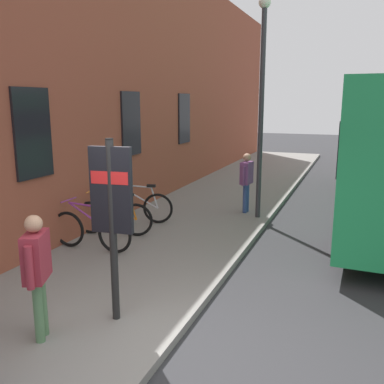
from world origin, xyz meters
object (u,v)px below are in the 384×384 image
pedestrian_by_facade (37,265)px  bicycle_beside_lamp (137,206)px  bicycle_nearest_sign (113,217)px  street_lamp (262,91)px  pedestrian_crossing_street (247,177)px  bicycle_mid_rack (91,231)px  transit_info_sign (112,202)px

pedestrian_by_facade → bicycle_beside_lamp: bearing=15.7°
bicycle_nearest_sign → street_lamp: street_lamp is taller
bicycle_nearest_sign → bicycle_beside_lamp: 1.04m
pedestrian_by_facade → pedestrian_crossing_street: pedestrian_by_facade is taller
bicycle_mid_rack → transit_info_sign: 3.07m
bicycle_nearest_sign → pedestrian_crossing_street: pedestrian_crossing_street is taller
transit_info_sign → pedestrian_by_facade: bearing=141.7°
bicycle_beside_lamp → transit_info_sign: size_ratio=0.72×
bicycle_mid_rack → pedestrian_crossing_street: (3.89, -2.07, 0.55)m
bicycle_nearest_sign → transit_info_sign: bearing=-147.7°
bicycle_beside_lamp → transit_info_sign: bearing=-154.7°
transit_info_sign → pedestrian_by_facade: transit_info_sign is taller
bicycle_mid_rack → street_lamp: size_ratio=0.34×
bicycle_mid_rack → pedestrian_crossing_street: pedestrian_crossing_street is taller
pedestrian_by_facade → pedestrian_crossing_street: (6.77, -0.81, -0.01)m
bicycle_nearest_sign → transit_info_sign: (-3.10, -1.96, 1.21)m
bicycle_mid_rack → bicycle_beside_lamp: same height
bicycle_nearest_sign → pedestrian_crossing_street: 3.68m
pedestrian_by_facade → pedestrian_crossing_street: 6.82m
pedestrian_crossing_street → bicycle_mid_rack: bearing=152.0°
bicycle_mid_rack → bicycle_nearest_sign: (0.98, 0.11, 0.00)m
bicycle_nearest_sign → pedestrian_crossing_street: (2.92, -2.18, 0.55)m
bicycle_nearest_sign → bicycle_beside_lamp: (1.04, 0.00, 0.00)m
transit_info_sign → pedestrian_crossing_street: size_ratio=1.56×
pedestrian_by_facade → street_lamp: bearing=-10.7°
bicycle_nearest_sign → pedestrian_crossing_street: bearing=-36.8°
bicycle_beside_lamp → street_lamp: 4.02m
bicycle_mid_rack → street_lamp: bearing=-34.9°
bicycle_beside_lamp → pedestrian_crossing_street: 2.93m
bicycle_nearest_sign → pedestrian_by_facade: pedestrian_by_facade is taller
pedestrian_by_facade → street_lamp: street_lamp is taller
street_lamp → transit_info_sign: bearing=173.7°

